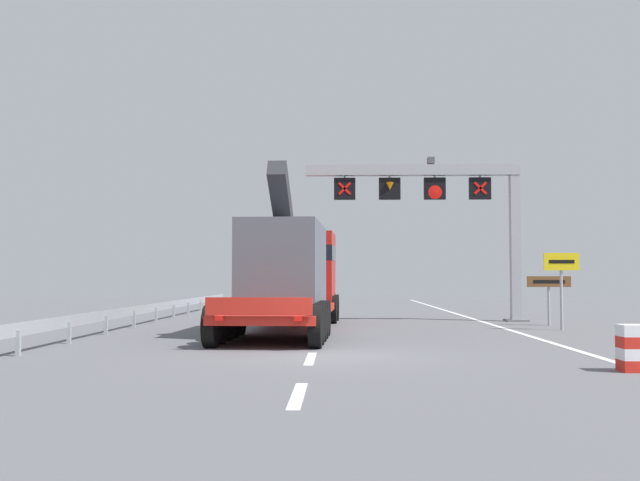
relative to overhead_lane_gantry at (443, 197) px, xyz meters
name	(u,v)px	position (x,y,z in m)	size (l,w,h in m)	color
ground	(325,355)	(-4.69, -13.81, -5.17)	(112.00, 112.00, 0.00)	#5B5B60
lane_markings	(327,311)	(-5.00, 8.77, -5.17)	(0.20, 59.75, 0.01)	silver
edge_line_right	(489,324)	(1.51, -1.81, -5.17)	(0.20, 63.00, 0.01)	silver
overhead_lane_gantry	(443,197)	(0.00, 0.00, 0.00)	(9.18, 0.90, 6.85)	#9EA0A5
heavy_haul_truck_red	(292,273)	(-6.02, -4.70, -3.19)	(3.50, 14.14, 5.30)	red
exit_sign_yellow	(561,273)	(3.32, -5.29, -3.20)	(1.21, 0.15, 2.66)	#9EA0A5
tourist_info_sign_brown	(549,288)	(3.56, -2.85, -3.74)	(1.64, 0.15, 1.86)	#9EA0A5
guardrail_left	(164,307)	(-11.81, 0.51, -4.61)	(0.13, 32.63, 0.76)	#999EA3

